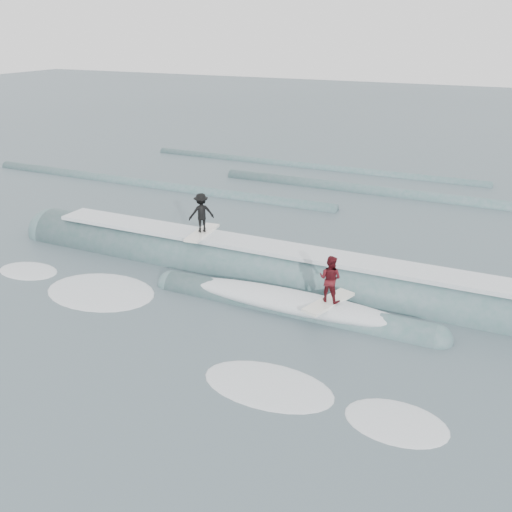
% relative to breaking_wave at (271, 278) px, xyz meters
% --- Properties ---
extents(ground, '(160.00, 160.00, 0.00)m').
position_rel_breaking_wave_xyz_m(ground, '(-0.25, -5.40, -0.04)').
color(ground, '#3C5258').
rests_on(ground, ground).
extents(breaking_wave, '(22.51, 3.86, 2.17)m').
position_rel_breaking_wave_xyz_m(breaking_wave, '(0.00, 0.00, 0.00)').
color(breaking_wave, '#3C6463').
rests_on(breaking_wave, ground).
extents(surfer_black, '(1.07, 2.04, 1.58)m').
position_rel_breaking_wave_xyz_m(surfer_black, '(-2.96, 0.31, 1.85)').
color(surfer_black, white).
rests_on(surfer_black, ground).
extents(surfer_red, '(1.14, 2.07, 1.57)m').
position_rel_breaking_wave_xyz_m(surfer_red, '(2.79, -1.89, 1.17)').
color(surfer_red, white).
rests_on(surfer_red, ground).
extents(whitewater, '(16.19, 4.79, 0.10)m').
position_rel_breaking_wave_xyz_m(whitewater, '(-1.55, -4.52, -0.04)').
color(whitewater, white).
rests_on(whitewater, ground).
extents(far_swells, '(36.10, 8.65, 0.80)m').
position_rel_breaking_wave_xyz_m(far_swells, '(-3.66, 12.25, -0.04)').
color(far_swells, '#3C6463').
rests_on(far_swells, ground).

